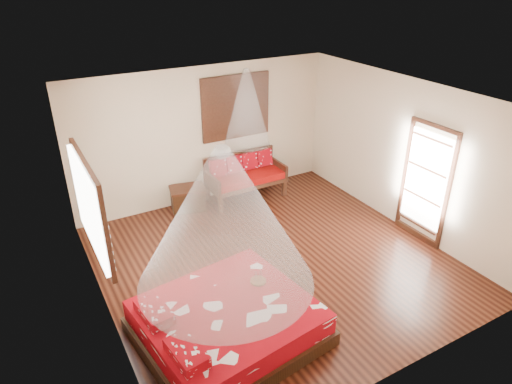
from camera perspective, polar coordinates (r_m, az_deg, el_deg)
room at (r=7.14m, az=2.54°, el=0.59°), size 5.54×5.54×2.84m
bed at (r=6.33m, az=-3.68°, el=-16.03°), size 2.45×2.27×0.65m
daybed at (r=9.69m, az=-1.44°, el=2.22°), size 1.65×0.73×0.94m
storage_chest at (r=9.41m, az=-8.51°, el=-0.76°), size 0.79×0.65×0.48m
shutter_panel at (r=9.49m, az=-2.52°, el=10.57°), size 1.52×0.06×1.32m
window_left at (r=6.34m, az=-19.76°, el=-1.65°), size 0.10×1.74×1.34m
glazed_door at (r=8.54m, az=20.39°, el=0.97°), size 0.08×1.02×2.16m
wine_tray at (r=6.55m, az=0.27°, el=-10.83°), size 0.23×0.23×0.19m
mosquito_net_main at (r=5.38m, az=-3.99°, el=-3.38°), size 2.21×2.21×1.80m
mosquito_net_daybed at (r=9.07m, az=-1.16°, el=10.47°), size 0.93×0.93×1.50m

